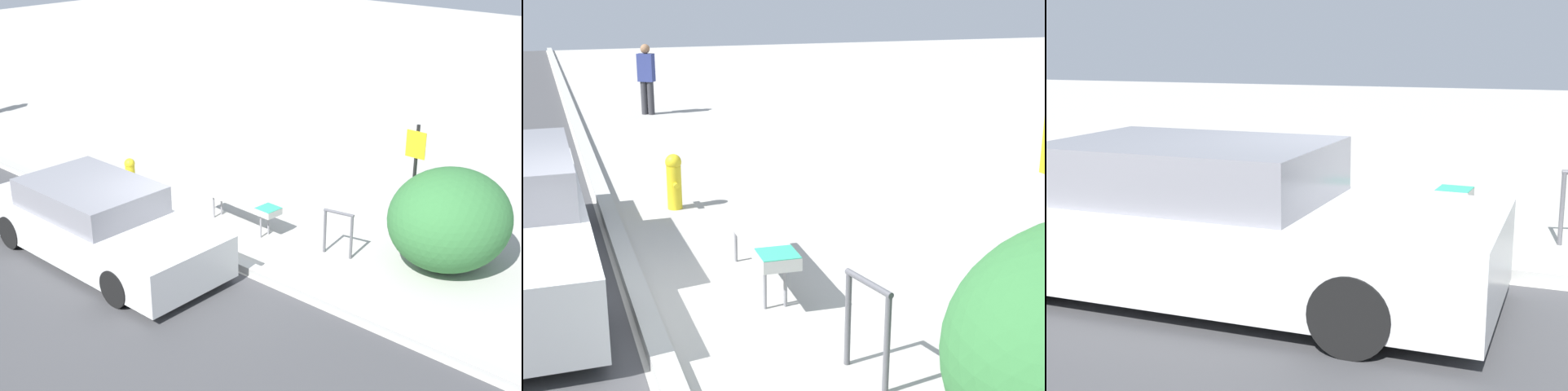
# 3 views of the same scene
# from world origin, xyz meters

# --- Properties ---
(ground_plane) EXTENTS (60.00, 60.00, 0.00)m
(ground_plane) POSITION_xyz_m (0.00, 0.00, 0.00)
(ground_plane) COLOR #ADAAA3
(curb) EXTENTS (60.00, 0.20, 0.13)m
(curb) POSITION_xyz_m (0.00, 0.00, 0.07)
(curb) COLOR #A8A8A3
(curb) RESTS_ON ground_plane
(bench) EXTENTS (1.84, 0.45, 0.59)m
(bench) POSITION_xyz_m (-0.50, 1.24, 0.51)
(bench) COLOR gray
(bench) RESTS_ON ground_plane
(fire_hydrant) EXTENTS (0.36, 0.22, 0.77)m
(fire_hydrant) POSITION_xyz_m (-3.34, 0.90, 0.41)
(fire_hydrant) COLOR gold
(fire_hydrant) RESTS_ON ground_plane
(parked_car_near) EXTENTS (4.79, 1.83, 1.33)m
(parked_car_near) POSITION_xyz_m (-1.45, -1.29, 0.62)
(parked_car_near) COLOR black
(parked_car_near) RESTS_ON ground_plane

